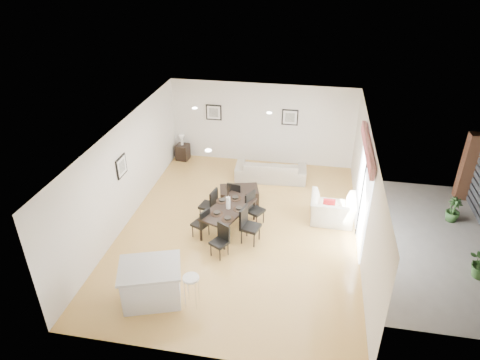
% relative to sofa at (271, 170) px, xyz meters
% --- Properties ---
extents(ground, '(8.00, 8.00, 0.00)m').
position_rel_sofa_xyz_m(ground, '(-0.47, -2.80, -0.32)').
color(ground, tan).
rests_on(ground, ground).
extents(wall_back, '(6.00, 0.04, 2.70)m').
position_rel_sofa_xyz_m(wall_back, '(-0.47, 1.20, 1.03)').
color(wall_back, silver).
rests_on(wall_back, ground).
extents(wall_front, '(6.00, 0.04, 2.70)m').
position_rel_sofa_xyz_m(wall_front, '(-0.47, -6.80, 1.03)').
color(wall_front, silver).
rests_on(wall_front, ground).
extents(wall_left, '(0.04, 8.00, 2.70)m').
position_rel_sofa_xyz_m(wall_left, '(-3.47, -2.80, 1.03)').
color(wall_left, silver).
rests_on(wall_left, ground).
extents(wall_right, '(0.04, 8.00, 2.70)m').
position_rel_sofa_xyz_m(wall_right, '(2.53, -2.80, 1.03)').
color(wall_right, silver).
rests_on(wall_right, ground).
extents(ceiling, '(6.00, 8.00, 0.02)m').
position_rel_sofa_xyz_m(ceiling, '(-0.47, -2.80, 2.38)').
color(ceiling, white).
rests_on(ceiling, wall_back).
extents(sofa, '(2.24, 0.99, 0.64)m').
position_rel_sofa_xyz_m(sofa, '(0.00, 0.00, 0.00)').
color(sofa, '#A49885').
rests_on(sofa, ground).
extents(armchair, '(1.16, 1.02, 0.75)m').
position_rel_sofa_xyz_m(armchair, '(1.87, -2.05, 0.05)').
color(armchair, beige).
rests_on(armchair, ground).
extents(courtyard_plant_b, '(0.46, 0.46, 0.67)m').
position_rel_sofa_xyz_m(courtyard_plant_b, '(5.03, -1.43, 0.02)').
color(courtyard_plant_b, '#335926').
rests_on(courtyard_plant_b, ground).
extents(dining_table, '(1.30, 1.77, 0.66)m').
position_rel_sofa_xyz_m(dining_table, '(-0.75, -2.91, 0.28)').
color(dining_table, black).
rests_on(dining_table, ground).
extents(dining_chair_wnear, '(0.49, 0.49, 0.83)m').
position_rel_sofa_xyz_m(dining_chair_wnear, '(-1.32, -3.33, 0.14)').
color(dining_chair_wnear, black).
rests_on(dining_chair_wnear, ground).
extents(dining_chair_wfar, '(0.49, 0.49, 0.91)m').
position_rel_sofa_xyz_m(dining_chair_wfar, '(-1.31, -2.53, 0.19)').
color(dining_chair_wfar, black).
rests_on(dining_chair_wfar, ground).
extents(dining_chair_enear, '(0.52, 0.52, 0.96)m').
position_rel_sofa_xyz_m(dining_chair_enear, '(-0.19, -3.28, 0.22)').
color(dining_chair_enear, black).
rests_on(dining_chair_enear, ground).
extents(dining_chair_efar, '(0.54, 0.54, 0.89)m').
position_rel_sofa_xyz_m(dining_chair_efar, '(-0.18, -2.47, 0.18)').
color(dining_chair_efar, black).
rests_on(dining_chair_efar, ground).
extents(dining_chair_head, '(0.50, 0.50, 0.82)m').
position_rel_sofa_xyz_m(dining_chair_head, '(-0.71, -3.90, 0.14)').
color(dining_chair_head, black).
rests_on(dining_chair_head, ground).
extents(dining_chair_foot, '(0.45, 0.45, 0.86)m').
position_rel_sofa_xyz_m(dining_chair_foot, '(-0.76, -1.92, 0.16)').
color(dining_chair_foot, black).
rests_on(dining_chair_foot, ground).
extents(vase, '(0.82, 1.29, 0.68)m').
position_rel_sofa_xyz_m(vase, '(-0.75, -2.91, 0.60)').
color(vase, white).
rests_on(vase, dining_table).
extents(coffee_table, '(1.20, 0.90, 0.43)m').
position_rel_sofa_xyz_m(coffee_table, '(-0.73, -1.50, -0.11)').
color(coffee_table, black).
rests_on(coffee_table, ground).
extents(side_table, '(0.45, 0.45, 0.54)m').
position_rel_sofa_xyz_m(side_table, '(-3.12, 0.85, -0.05)').
color(side_table, black).
rests_on(side_table, ground).
extents(table_lamp, '(0.19, 0.19, 0.36)m').
position_rel_sofa_xyz_m(table_lamp, '(-3.12, 0.85, 0.45)').
color(table_lamp, white).
rests_on(table_lamp, side_table).
extents(cushion, '(0.31, 0.10, 0.31)m').
position_rel_sofa_xyz_m(cushion, '(1.77, -2.15, 0.26)').
color(cushion, '#A61518').
rests_on(cushion, armchair).
extents(kitchen_island, '(1.48, 1.30, 0.87)m').
position_rel_sofa_xyz_m(kitchen_island, '(-1.80, -5.61, 0.12)').
color(kitchen_island, silver).
rests_on(kitchen_island, ground).
extents(bar_stool, '(0.33, 0.33, 0.73)m').
position_rel_sofa_xyz_m(bar_stool, '(-0.95, -5.61, 0.31)').
color(bar_stool, white).
rests_on(bar_stool, ground).
extents(framed_print_back_left, '(0.52, 0.04, 0.52)m').
position_rel_sofa_xyz_m(framed_print_back_left, '(-2.07, 1.17, 1.33)').
color(framed_print_back_left, black).
rests_on(framed_print_back_left, wall_back).
extents(framed_print_back_right, '(0.52, 0.04, 0.52)m').
position_rel_sofa_xyz_m(framed_print_back_right, '(0.43, 1.17, 1.33)').
color(framed_print_back_right, black).
rests_on(framed_print_back_right, wall_back).
extents(framed_print_left_wall, '(0.04, 0.52, 0.52)m').
position_rel_sofa_xyz_m(framed_print_left_wall, '(-3.44, -3.00, 1.33)').
color(framed_print_left_wall, black).
rests_on(framed_print_left_wall, wall_left).
extents(sliding_door, '(0.12, 2.70, 2.57)m').
position_rel_sofa_xyz_m(sliding_door, '(2.49, -2.50, 1.34)').
color(sliding_door, white).
rests_on(sliding_door, wall_right).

